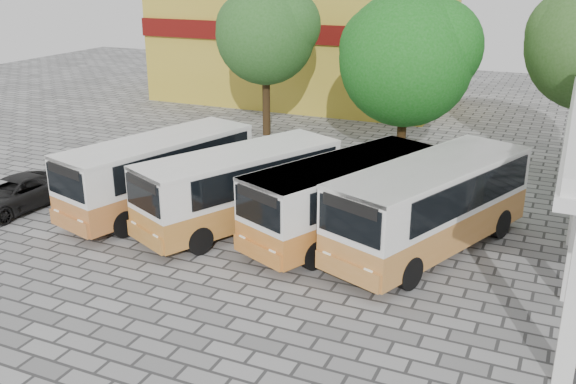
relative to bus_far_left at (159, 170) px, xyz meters
The scene contains 9 objects.
ground 8.13m from the bus_far_left, 21.97° to the right, with size 90.00×90.00×0.00m, color slate.
shophouse_block 23.42m from the bus_far_left, 98.95° to the left, with size 20.40×10.40×8.30m.
bus_far_left is the anchor object (origin of this frame).
bus_centre_left 3.74m from the bus_far_left, ahead, with size 5.58×8.61×2.89m.
bus_centre_right 7.63m from the bus_far_left, ahead, with size 5.41×8.60×2.89m.
bus_far_right 10.68m from the bus_far_left, ahead, with size 5.55×9.23×3.11m.
tree_left 13.28m from the bus_far_left, 96.11° to the left, with size 5.76×5.49×8.42m.
tree_middle 13.39m from the bus_far_left, 57.08° to the left, with size 6.78×6.46×8.24m.
parked_car 5.95m from the bus_far_left, 156.06° to the right, with size 2.17×4.71×1.31m, color black.
Camera 1 is at (7.19, -16.89, 9.37)m, focal length 40.00 mm.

